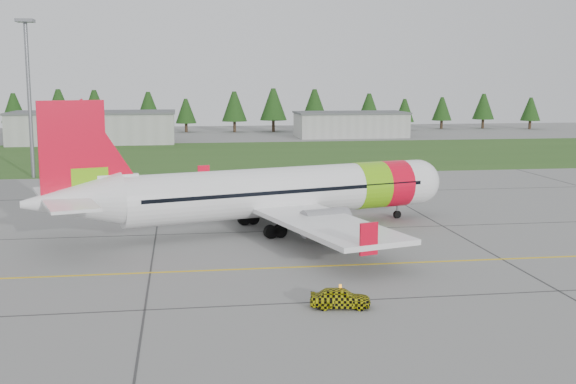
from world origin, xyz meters
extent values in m
plane|color=gray|center=(0.00, 0.00, 0.00)|extent=(320.00, 320.00, 0.00)
cylinder|color=white|center=(-4.15, 20.90, 3.31)|extent=(27.80, 11.73, 4.16)
sphere|color=white|center=(9.17, 24.77, 3.31)|extent=(4.16, 4.16, 4.16)
cone|color=white|center=(-21.06, 15.99, 3.68)|extent=(8.33, 6.08, 4.16)
cube|color=black|center=(9.47, 24.86, 3.68)|extent=(2.41, 3.14, 0.60)
cylinder|color=#75C70E|center=(4.04, 23.28, 3.31)|extent=(3.85, 4.85, 4.24)
cylinder|color=red|center=(6.50, 23.99, 3.31)|extent=(3.44, 4.73, 4.24)
cube|color=white|center=(-4.67, 20.75, 2.13)|extent=(15.15, 34.42, 0.38)
cube|color=red|center=(-10.42, 36.74, 2.72)|extent=(1.28, 0.54, 2.13)
cube|color=red|center=(-0.96, 4.17, 2.72)|extent=(1.28, 0.54, 2.13)
cylinder|color=gray|center=(-4.76, 26.83, 1.55)|extent=(4.31, 3.22, 2.24)
cylinder|color=gray|center=(-1.49, 15.56, 1.55)|extent=(4.31, 3.22, 2.24)
cube|color=red|center=(-20.85, 16.05, 7.25)|extent=(4.82, 1.74, 8.11)
cube|color=#75C70E|center=(-19.72, 16.38, 4.91)|extent=(2.79, 1.20, 2.56)
cube|color=white|center=(-21.57, 15.84, 3.95)|extent=(6.70, 12.73, 0.23)
cylinder|color=slate|center=(7.12, 24.17, 0.75)|extent=(0.19, 0.19, 1.49)
cylinder|color=black|center=(7.12, 24.17, 0.36)|extent=(0.78, 0.49, 0.73)
cylinder|color=slate|center=(-6.52, 23.32, 1.01)|extent=(0.23, 0.23, 2.03)
cylinder|color=black|center=(-6.93, 23.20, 0.55)|extent=(1.20, 0.77, 1.11)
cylinder|color=slate|center=(-4.86, 17.59, 1.01)|extent=(0.23, 0.23, 2.03)
cylinder|color=black|center=(-5.27, 17.47, 0.55)|extent=(1.20, 0.77, 1.11)
imported|color=yellow|center=(-4.00, -1.18, 1.73)|extent=(1.39, 1.57, 3.46)
imported|color=silver|center=(-22.17, 57.97, 1.95)|extent=(1.73, 1.68, 3.90)
cube|color=#30561E|center=(0.00, 82.00, 0.01)|extent=(320.00, 50.00, 0.03)
cube|color=gold|center=(0.00, 8.00, 0.01)|extent=(120.00, 0.25, 0.02)
cube|color=#A8A8A3|center=(-30.00, 110.00, 3.00)|extent=(32.00, 14.00, 6.00)
cube|color=#A8A8A3|center=(25.00, 118.00, 2.60)|extent=(24.00, 12.00, 5.20)
cylinder|color=slate|center=(-32.00, 58.00, 10.00)|extent=(0.50, 0.50, 20.00)
camera|label=1|loc=(-12.80, -39.83, 12.90)|focal=45.00mm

